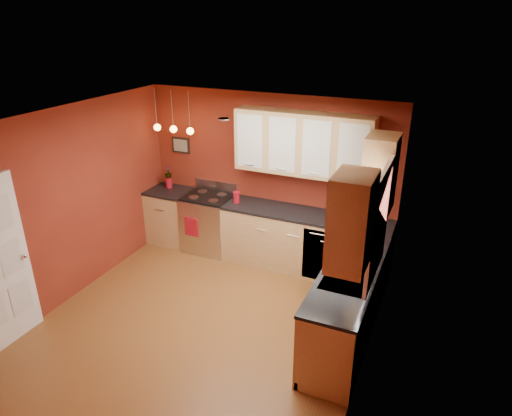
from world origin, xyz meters
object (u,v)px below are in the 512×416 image
at_px(red_canister, 236,197).
at_px(coffee_maker, 342,212).
at_px(soap_pump, 355,280).
at_px(gas_range, 209,222).
at_px(sink, 347,279).

distance_m(red_canister, coffee_maker, 1.65).
bearing_deg(red_canister, coffee_maker, 1.41).
bearing_deg(soap_pump, red_canister, 143.71).
bearing_deg(red_canister, gas_range, 177.01).
bearing_deg(soap_pump, gas_range, 148.90).
xyz_separation_m(gas_range, soap_pump, (2.74, -1.65, 0.54)).
xyz_separation_m(sink, coffee_maker, (-0.45, 1.51, 0.13)).
height_order(sink, coffee_maker, sink).
height_order(coffee_maker, soap_pump, coffee_maker).
bearing_deg(coffee_maker, red_canister, -158.77).
bearing_deg(soap_pump, sink, 127.89).
bearing_deg(coffee_maker, sink, -53.67).
bearing_deg(sink, soap_pump, -52.11).
relative_size(sink, red_canister, 4.00).
relative_size(sink, soap_pump, 4.11).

